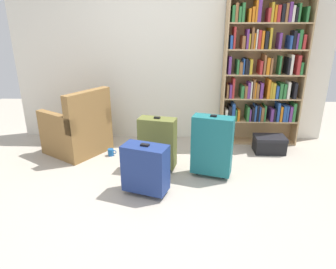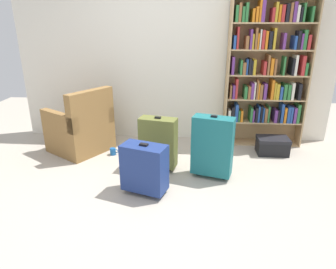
% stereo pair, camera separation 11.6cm
% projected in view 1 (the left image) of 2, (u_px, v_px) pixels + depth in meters
% --- Properties ---
extents(ground_plane, '(8.15, 8.15, 0.00)m').
position_uv_depth(ground_plane, '(165.00, 195.00, 3.25)').
color(ground_plane, '#B2A899').
extents(back_wall, '(4.66, 0.10, 2.60)m').
position_uv_depth(back_wall, '(171.00, 53.00, 4.45)').
color(back_wall, silver).
rests_on(back_wall, ground).
extents(bookshelf, '(1.12, 0.28, 2.04)m').
position_uv_depth(bookshelf, '(263.00, 70.00, 4.29)').
color(bookshelf, tan).
rests_on(bookshelf, ground).
extents(armchair, '(0.97, 0.97, 0.90)m').
position_uv_depth(armchair, '(78.00, 130.00, 4.22)').
color(armchair, olive).
rests_on(armchair, ground).
extents(mug, '(0.12, 0.08, 0.10)m').
position_uv_depth(mug, '(111.00, 152.00, 4.18)').
color(mug, '#1959A5').
rests_on(mug, ground).
extents(storage_box, '(0.42, 0.29, 0.24)m').
position_uv_depth(storage_box, '(269.00, 144.00, 4.26)').
color(storage_box, black).
rests_on(storage_box, ground).
extents(suitcase_olive, '(0.48, 0.29, 0.68)m').
position_uv_depth(suitcase_olive, '(157.00, 143.00, 3.69)').
color(suitcase_olive, brown).
rests_on(suitcase_olive, ground).
extents(suitcase_navy_blue, '(0.52, 0.37, 0.57)m').
position_uv_depth(suitcase_navy_blue, '(146.00, 168.00, 3.18)').
color(suitcase_navy_blue, navy).
rests_on(suitcase_navy_blue, ground).
extents(suitcase_teal, '(0.50, 0.32, 0.76)m').
position_uv_depth(suitcase_teal, '(212.00, 145.00, 3.51)').
color(suitcase_teal, '#19666B').
rests_on(suitcase_teal, ground).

